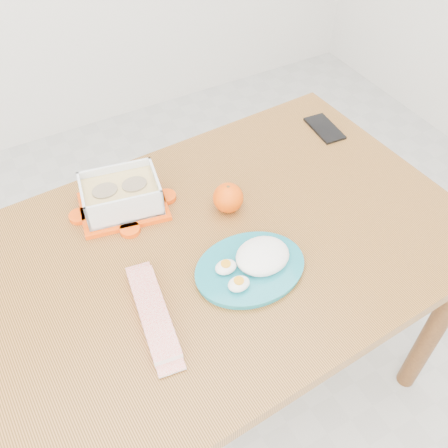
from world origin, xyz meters
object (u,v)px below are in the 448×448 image
dining_table (224,265)px  orange_fruit (228,198)px  smartphone (325,128)px  rice_plate (254,263)px  food_container (121,195)px

dining_table → orange_fruit: (0.06, 0.09, 0.14)m
orange_fruit → smartphone: size_ratio=0.57×
rice_plate → smartphone: bearing=40.0°
orange_fruit → smartphone: bearing=20.1°
food_container → smartphone: bearing=12.6°
food_container → rice_plate: 0.39m
food_container → orange_fruit: 0.27m
rice_plate → dining_table: bearing=102.1°
orange_fruit → food_container: bearing=150.7°
food_container → smartphone: size_ratio=1.77×
food_container → rice_plate: bearing=-49.6°
orange_fruit → rice_plate: 0.21m
dining_table → smartphone: (0.49, 0.25, 0.10)m
dining_table → food_container: 0.32m
rice_plate → smartphone: size_ratio=1.96×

